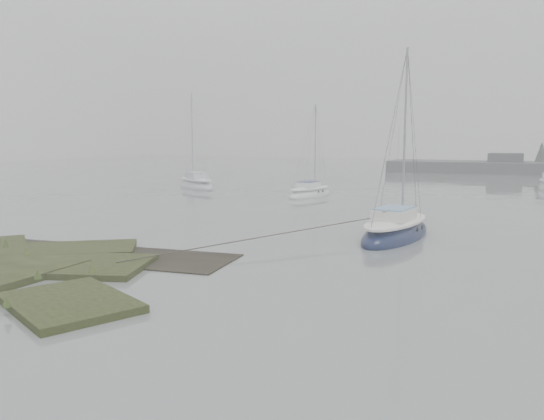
% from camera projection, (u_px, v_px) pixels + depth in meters
% --- Properties ---
extents(ground, '(160.00, 160.00, 0.00)m').
position_uv_depth(ground, '(361.00, 193.00, 40.88)').
color(ground, slate).
rests_on(ground, ground).
extents(sailboat_main, '(2.78, 6.22, 8.48)m').
position_uv_depth(sailboat_main, '(396.00, 232.00, 22.08)').
color(sailboat_main, '#121A38').
rests_on(sailboat_main, ground).
extents(sailboat_white, '(2.67, 5.33, 7.19)m').
position_uv_depth(sailboat_white, '(310.00, 193.00, 38.49)').
color(sailboat_white, white).
rests_on(sailboat_white, ground).
extents(sailboat_far_a, '(6.12, 5.51, 8.78)m').
position_uv_depth(sailboat_far_a, '(196.00, 185.00, 45.47)').
color(sailboat_far_a, silver).
rests_on(sailboat_far_a, ground).
extents(sailboat_far_c, '(4.59, 2.93, 6.17)m').
position_uv_depth(sailboat_far_c, '(401.00, 169.00, 72.43)').
color(sailboat_far_c, silver).
rests_on(sailboat_far_c, ground).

